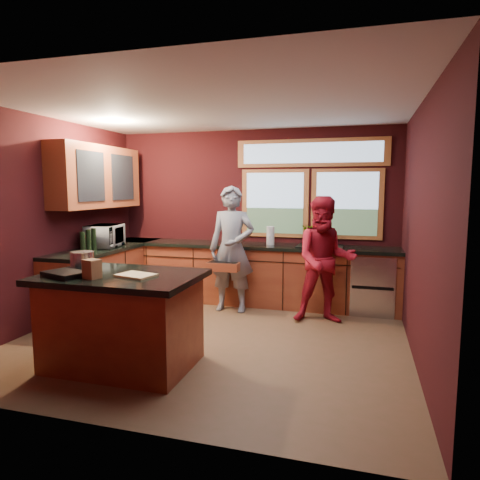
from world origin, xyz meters
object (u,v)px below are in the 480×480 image
at_px(person_red, 325,260).
at_px(stock_pot, 82,260).
at_px(person_grey, 232,249).
at_px(island, 122,320).
at_px(cutting_board, 136,275).

relative_size(person_red, stock_pot, 7.03).
height_order(person_grey, stock_pot, person_grey).
relative_size(island, cutting_board, 4.43).
xyz_separation_m(cutting_board, stock_pot, (-0.75, 0.20, 0.08)).
xyz_separation_m(person_grey, stock_pot, (-1.03, -2.04, 0.12)).
bearing_deg(person_red, cutting_board, -139.69).
distance_m(person_grey, person_red, 1.37).
bearing_deg(island, stock_pot, 164.74).
bearing_deg(island, person_red, 47.44).
xyz_separation_m(island, stock_pot, (-0.55, 0.15, 0.56)).
bearing_deg(cutting_board, stock_pot, 165.07).
relative_size(island, stock_pot, 6.46).
bearing_deg(person_grey, stock_pot, -118.68).
relative_size(person_red, cutting_board, 4.82).
relative_size(island, person_red, 0.92).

